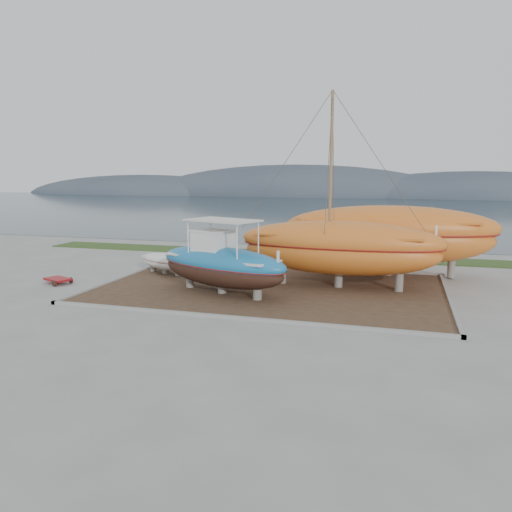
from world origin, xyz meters
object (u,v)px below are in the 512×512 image
(orange_bare_hull, at_px, (389,242))
(red_trailer, at_px, (58,281))
(blue_caique, at_px, (222,257))
(orange_sailboat, at_px, (341,191))
(white_dinghy, at_px, (166,264))

(orange_bare_hull, relative_size, red_trailer, 5.54)
(blue_caique, xyz_separation_m, orange_sailboat, (5.60, 3.12, 3.28))
(blue_caique, distance_m, orange_sailboat, 7.20)
(orange_sailboat, relative_size, red_trailer, 4.86)
(white_dinghy, xyz_separation_m, red_trailer, (-4.64, -4.20, -0.50))
(orange_sailboat, relative_size, orange_bare_hull, 0.88)
(white_dinghy, bearing_deg, red_trailer, -115.42)
(blue_caique, bearing_deg, orange_sailboat, 49.57)
(orange_bare_hull, height_order, red_trailer, orange_bare_hull)
(white_dinghy, height_order, red_trailer, white_dinghy)
(blue_caique, distance_m, red_trailer, 9.95)
(orange_bare_hull, bearing_deg, white_dinghy, -169.91)
(orange_bare_hull, xyz_separation_m, red_trailer, (-17.87, -7.50, -1.96))
(white_dinghy, relative_size, orange_sailboat, 0.36)
(orange_sailboat, distance_m, orange_bare_hull, 5.71)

